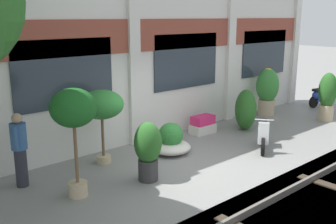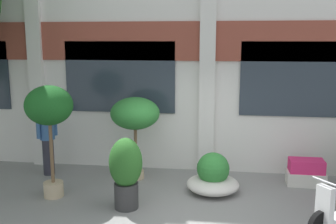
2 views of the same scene
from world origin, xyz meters
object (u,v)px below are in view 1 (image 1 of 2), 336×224
potted_plant_tall_urn (74,114)px  resident_by_doorway (19,148)px  potted_plant_wide_bowl (171,142)px  potted_plant_square_trough (203,125)px  potted_plant_glazed_jar (327,96)px  topiary_hedge (246,109)px  potted_plant_ribbed_drum (148,149)px  scooter_second_parked (263,134)px  potted_plant_low_pan (102,106)px  potted_plant_stone_basin (267,88)px  scooter_near_curb (320,96)px

potted_plant_tall_urn → resident_by_doorway: size_ratio=1.38×
potted_plant_wide_bowl → potted_plant_square_trough: size_ratio=1.32×
potted_plant_glazed_jar → topiary_hedge: potted_plant_glazed_jar is taller
potted_plant_ribbed_drum → scooter_second_parked: bearing=-6.8°
topiary_hedge → potted_plant_glazed_jar: bearing=-22.5°
potted_plant_low_pan → potted_plant_wide_bowl: bearing=-18.2°
scooter_second_parked → topiary_hedge: (1.28, 1.58, 0.22)m
resident_by_doorway → potted_plant_wide_bowl: bearing=26.1°
potted_plant_low_pan → scooter_second_parked: (3.91, -2.04, -1.04)m
potted_plant_low_pan → potted_plant_square_trough: bearing=1.7°
potted_plant_stone_basin → topiary_hedge: potted_plant_stone_basin is taller
potted_plant_tall_urn → potted_plant_ribbed_drum: bearing=-11.8°
potted_plant_glazed_jar → scooter_near_curb: bearing=32.6°
potted_plant_wide_bowl → scooter_near_curb: (8.34, 0.08, 0.12)m
potted_plant_ribbed_drum → potted_plant_stone_basin: potted_plant_stone_basin is taller
potted_plant_square_trough → scooter_near_curb: size_ratio=0.60×
scooter_near_curb → topiary_hedge: topiary_hedge is taller
potted_plant_wide_bowl → potted_plant_stone_basin: potted_plant_stone_basin is taller
resident_by_doorway → potted_plant_ribbed_drum: bearing=-0.5°
potted_plant_square_trough → topiary_hedge: (1.42, -0.58, 0.38)m
potted_plant_tall_urn → topiary_hedge: 6.76m
potted_plant_glazed_jar → potted_plant_tall_urn: (-9.63, 0.46, 0.86)m
potted_plant_square_trough → potted_plant_stone_basin: (3.51, 0.05, 0.74)m
potted_plant_stone_basin → resident_by_doorway: (-9.38, -0.17, -0.13)m
resident_by_doorway → topiary_hedge: resident_by_doorway is taller
potted_plant_low_pan → potted_plant_stone_basin: 7.30m
potted_plant_ribbed_drum → scooter_near_curb: size_ratio=0.99×
potted_plant_glazed_jar → potted_plant_square_trough: (-4.43, 1.83, -0.63)m
potted_plant_glazed_jar → potted_plant_square_trough: 4.83m
potted_plant_low_pan → topiary_hedge: bearing=-5.1°
potted_plant_glazed_jar → scooter_second_parked: bearing=-175.7°
potted_plant_wide_bowl → scooter_near_curb: size_ratio=0.80×
scooter_second_parked → topiary_hedge: 2.04m
resident_by_doorway → potted_plant_stone_basin: bearing=35.6°
potted_plant_stone_basin → potted_plant_ribbed_drum: bearing=-166.1°
potted_plant_square_trough → scooter_near_curb: scooter_near_curb is taller
potted_plant_stone_basin → potted_plant_low_pan: bearing=-178.7°
potted_plant_square_trough → resident_by_doorway: size_ratio=0.50×
potted_plant_tall_urn → topiary_hedge: potted_plant_tall_urn is taller
scooter_near_curb → potted_plant_tall_urn: bearing=-166.1°
potted_plant_tall_urn → potted_plant_stone_basin: (8.71, 1.42, -0.75)m
potted_plant_tall_urn → potted_plant_stone_basin: size_ratio=1.28×
scooter_second_parked → scooter_near_curb: bearing=157.5°
potted_plant_ribbed_drum → resident_by_doorway: size_ratio=0.83×
potted_plant_wide_bowl → potted_plant_low_pan: bearing=161.8°
potted_plant_glazed_jar → scooter_second_parked: potted_plant_glazed_jar is taller
potted_plant_ribbed_drum → potted_plant_wide_bowl: bearing=32.3°
potted_plant_low_pan → scooter_near_curb: bearing=-2.8°
potted_plant_wide_bowl → potted_plant_tall_urn: size_ratio=0.48×
potted_plant_ribbed_drum → potted_plant_stone_basin: 7.33m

